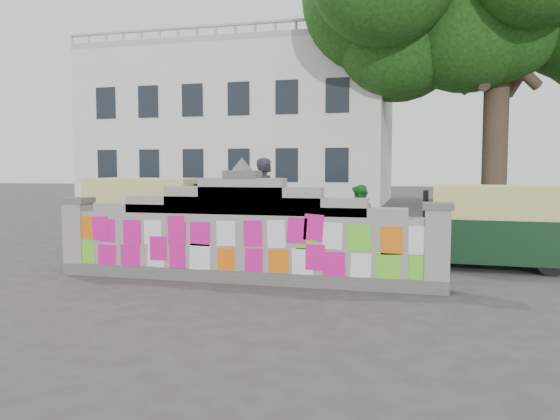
{
  "coord_description": "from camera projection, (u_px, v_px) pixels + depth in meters",
  "views": [
    {
      "loc": [
        2.75,
        -8.3,
        1.83
      ],
      "look_at": [
        0.37,
        1.0,
        1.1
      ],
      "focal_mm": 35.0,
      "sensor_mm": 36.0,
      "label": 1
    }
  ],
  "objects": [
    {
      "name": "pedestrian",
      "position": [
        359.0,
        221.0,
        11.39
      ],
      "size": [
        0.66,
        0.79,
        1.49
      ],
      "primitive_type": "imported",
      "rotation": [
        0.0,
        0.0,
        -1.44
      ],
      "color": "#20772C",
      "rests_on": "ground"
    },
    {
      "name": "ground",
      "position": [
        243.0,
        282.0,
        8.84
      ],
      "size": [
        100.0,
        100.0,
        0.0
      ],
      "primitive_type": "plane",
      "color": "#383533",
      "rests_on": "ground"
    },
    {
      "name": "cyclist_rider",
      "position": [
        266.0,
        212.0,
        11.72
      ],
      "size": [
        0.61,
        0.76,
        1.81
      ],
      "primitive_type": "imported",
      "rotation": [
        0.0,
        0.0,
        1.87
      ],
      "color": "#24222B",
      "rests_on": "ground"
    },
    {
      "name": "building",
      "position": [
        247.0,
        131.0,
        31.5
      ],
      "size": [
        16.0,
        10.0,
        8.9
      ],
      "color": "silver",
      "rests_on": "ground"
    },
    {
      "name": "parapet_wall",
      "position": [
        242.0,
        236.0,
        8.78
      ],
      "size": [
        6.48,
        0.44,
        2.01
      ],
      "color": "#4C4C49",
      "rests_on": "ground"
    },
    {
      "name": "shade_tree",
      "position": [
        499.0,
        7.0,
        24.06
      ],
      "size": [
        12.0,
        10.0,
        12.0
      ],
      "color": "#38281E",
      "rests_on": "ground"
    },
    {
      "name": "rickshaw_left",
      "position": [
        149.0,
        214.0,
        11.96
      ],
      "size": [
        2.95,
        1.46,
        1.62
      ],
      "rotation": [
        0.0,
        0.0,
        0.04
      ],
      "color": "#113320",
      "rests_on": "ground"
    },
    {
      "name": "rickshaw_right",
      "position": [
        490.0,
        225.0,
        10.05
      ],
      "size": [
        2.77,
        1.38,
        1.52
      ],
      "rotation": [
        0.0,
        0.0,
        3.1
      ],
      "color": "black",
      "rests_on": "ground"
    },
    {
      "name": "cyclist_bike",
      "position": [
        266.0,
        229.0,
        11.75
      ],
      "size": [
        2.15,
        1.28,
        1.07
      ],
      "primitive_type": "imported",
      "rotation": [
        0.0,
        0.0,
        1.87
      ],
      "color": "black",
      "rests_on": "ground"
    }
  ]
}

